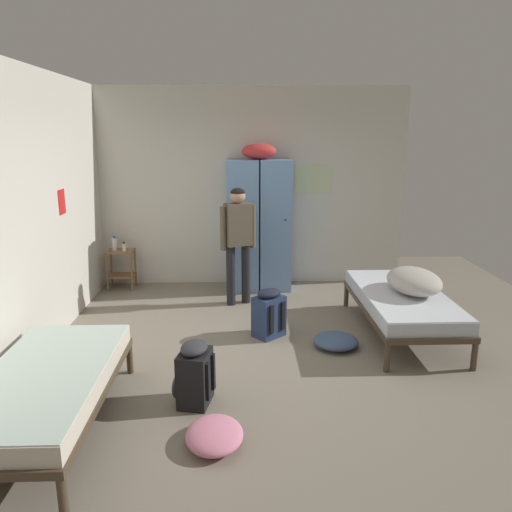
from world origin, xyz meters
name	(u,v)px	position (x,y,z in m)	size (l,w,h in m)	color
ground_plane	(257,349)	(0.00, 0.00, 0.00)	(7.75, 7.75, 0.00)	gray
room_backdrop	(158,200)	(-1.15, 1.18, 1.43)	(4.50, 4.91, 2.86)	beige
locker_bank	(259,222)	(0.11, 2.14, 0.97)	(0.90, 0.55, 2.07)	#6B93C6
shelf_unit	(121,265)	(-1.89, 2.17, 0.35)	(0.38, 0.30, 0.57)	brown
bed_right	(402,301)	(1.64, 0.37, 0.38)	(0.90, 1.90, 0.49)	#473828
bed_left_front	(45,385)	(-1.64, -1.41, 0.38)	(0.90, 1.90, 0.49)	#473828
bedding_heap	(414,281)	(1.75, 0.36, 0.62)	(0.56, 0.80, 0.26)	#B7B2A8
person_traveler	(238,235)	(-0.19, 1.45, 0.93)	(0.45, 0.30, 1.53)	black
water_bottle	(114,244)	(-1.97, 2.19, 0.66)	(0.07, 0.07, 0.21)	white
lotion_bottle	(124,247)	(-1.82, 2.13, 0.63)	(0.05, 0.05, 0.13)	white
backpack_black	(194,374)	(-0.56, -1.05, 0.26)	(0.38, 0.36, 0.55)	black
backpack_navy	(268,314)	(0.14, 0.35, 0.26)	(0.41, 0.42, 0.55)	navy
clothes_pile_pink	(214,435)	(-0.37, -1.62, 0.07)	(0.42, 0.52, 0.14)	pink
clothes_pile_denim	(336,341)	(0.84, 0.03, 0.07)	(0.48, 0.46, 0.14)	#42567A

